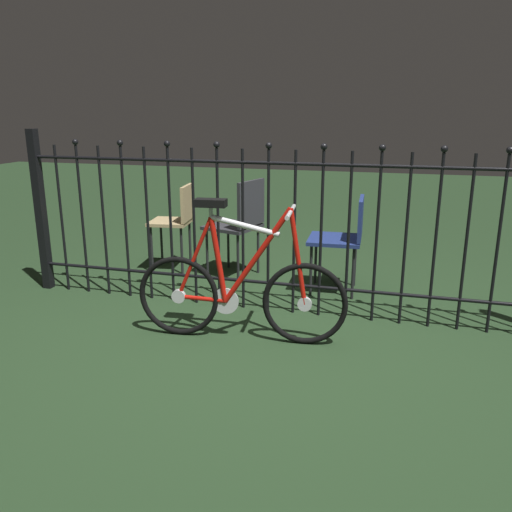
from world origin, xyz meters
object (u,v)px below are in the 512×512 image
object	(u,v)px
bicycle	(240,291)
chair_navy	(344,234)
chair_tan	(177,217)
chair_charcoal	(240,219)

from	to	relation	value
bicycle	chair_navy	size ratio (longest dim) A/B	1.74
chair_navy	chair_tan	size ratio (longest dim) A/B	0.99
chair_charcoal	bicycle	bearing A→B (deg)	-73.02
bicycle	chair_charcoal	distance (m)	1.38
bicycle	chair_charcoal	size ratio (longest dim) A/B	1.57
chair_tan	bicycle	bearing A→B (deg)	-52.61
bicycle	chair_navy	world-z (taller)	bicycle
chair_charcoal	chair_navy	size ratio (longest dim) A/B	1.11
bicycle	chair_navy	bearing A→B (deg)	64.25
chair_charcoal	chair_tan	bearing A→B (deg)	175.43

